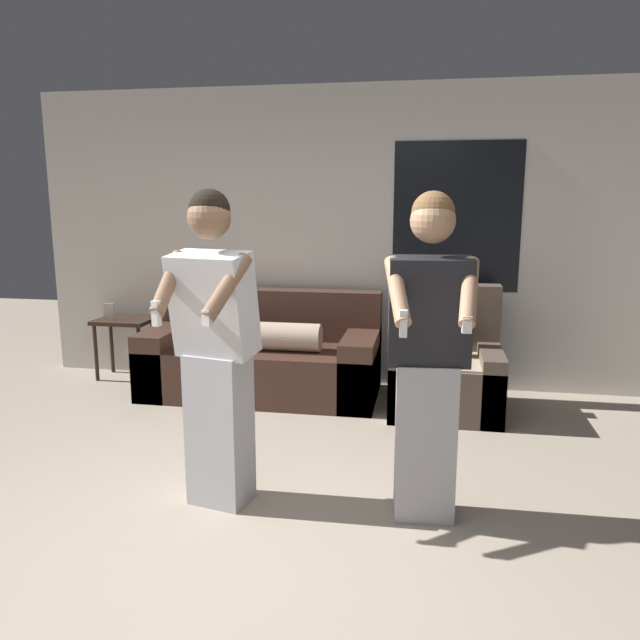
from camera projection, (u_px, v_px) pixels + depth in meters
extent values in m
plane|color=tan|center=(237.00, 571.00, 2.93)|extent=(14.00, 14.00, 0.00)
cube|color=silver|center=(337.00, 239.00, 5.70)|extent=(5.70, 0.06, 2.70)
cube|color=black|center=(457.00, 217.00, 5.45)|extent=(1.10, 0.01, 1.30)
cube|color=#472D23|center=(262.00, 370.00, 5.51)|extent=(2.04, 0.91, 0.44)
cube|color=#472D23|center=(271.00, 314.00, 5.75)|extent=(2.04, 0.22, 0.45)
cube|color=#472D23|center=(168.00, 358.00, 5.64)|extent=(0.28, 0.91, 0.58)
cube|color=#472D23|center=(361.00, 367.00, 5.34)|extent=(0.28, 0.91, 0.58)
cylinder|color=#CCB299|center=(257.00, 336.00, 5.33)|extent=(1.10, 0.24, 0.24)
cube|color=brown|center=(445.00, 385.00, 5.08)|extent=(0.88, 0.85, 0.44)
cube|color=brown|center=(446.00, 317.00, 5.30)|extent=(0.88, 0.20, 0.57)
cube|color=brown|center=(402.00, 377.00, 5.13)|extent=(0.18, 0.85, 0.54)
cube|color=brown|center=(489.00, 381.00, 5.01)|extent=(0.18, 0.85, 0.54)
cube|color=tan|center=(446.00, 359.00, 5.00)|extent=(0.75, 0.68, 0.01)
cube|color=tan|center=(447.00, 334.00, 5.06)|extent=(0.36, 0.14, 0.36)
cube|color=#332319|center=(123.00, 321.00, 5.96)|extent=(0.53, 0.38, 0.04)
cylinder|color=#332319|center=(96.00, 353.00, 5.91)|extent=(0.04, 0.04, 0.54)
cylinder|color=#332319|center=(140.00, 355.00, 5.83)|extent=(0.04, 0.04, 0.54)
cylinder|color=#332319|center=(112.00, 346.00, 6.20)|extent=(0.04, 0.04, 0.54)
cylinder|color=#332319|center=(154.00, 348.00, 6.12)|extent=(0.04, 0.04, 0.54)
cube|color=beige|center=(109.00, 312.00, 5.95)|extent=(0.10, 0.02, 0.17)
cube|color=#B2B2B7|center=(220.00, 428.00, 3.53)|extent=(0.37, 0.30, 0.87)
cube|color=silver|center=(213.00, 304.00, 3.36)|extent=(0.48, 0.38, 0.59)
sphere|color=brown|center=(209.00, 218.00, 3.26)|extent=(0.23, 0.23, 0.23)
sphere|color=black|center=(209.00, 210.00, 3.26)|extent=(0.22, 0.22, 0.22)
cylinder|color=brown|center=(168.00, 283.00, 3.27)|extent=(0.09, 0.36, 0.33)
cube|color=white|center=(156.00, 313.00, 3.15)|extent=(0.04, 0.04, 0.13)
cylinder|color=brown|center=(227.00, 287.00, 3.14)|extent=(0.21, 0.36, 0.33)
cube|color=white|center=(207.00, 318.00, 3.04)|extent=(0.05, 0.04, 0.08)
cube|color=#B2B2B7|center=(425.00, 440.00, 3.36)|extent=(0.34, 0.27, 0.87)
cube|color=black|center=(430.00, 311.00, 3.22)|extent=(0.44, 0.28, 0.57)
sphere|color=#A37A5B|center=(433.00, 221.00, 3.12)|extent=(0.23, 0.23, 0.23)
sphere|color=brown|center=(433.00, 213.00, 3.13)|extent=(0.22, 0.22, 0.22)
cylinder|color=#A37A5B|center=(397.00, 291.00, 3.06)|extent=(0.17, 0.37, 0.33)
cube|color=white|center=(403.00, 324.00, 2.94)|extent=(0.04, 0.04, 0.13)
cylinder|color=#A37A5B|center=(469.00, 292.00, 3.03)|extent=(0.11, 0.36, 0.33)
cube|color=white|center=(467.00, 325.00, 2.91)|extent=(0.05, 0.04, 0.08)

